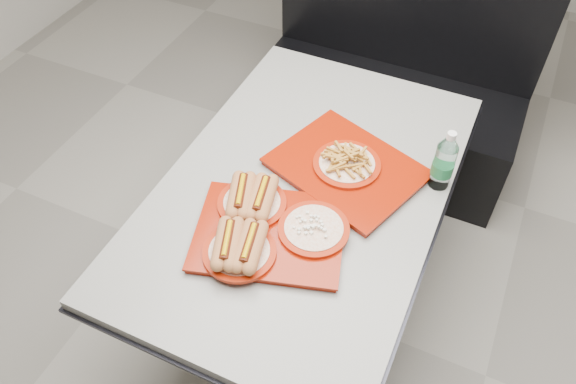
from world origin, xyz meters
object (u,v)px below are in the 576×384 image
at_px(tray_far, 347,165).
at_px(water_bottle, 444,163).
at_px(diner_table, 303,216).
at_px(booth_bench, 390,86).
at_px(tray_near, 264,227).

bearing_deg(tray_far, water_bottle, 13.72).
xyz_separation_m(diner_table, tray_far, (0.10, 0.12, 0.19)).
bearing_deg(diner_table, water_bottle, 25.45).
xyz_separation_m(booth_bench, water_bottle, (0.41, -0.90, 0.45)).
relative_size(booth_bench, tray_far, 2.36).
bearing_deg(tray_far, diner_table, -131.08).
xyz_separation_m(tray_near, tray_far, (0.13, 0.36, -0.01)).
xyz_separation_m(booth_bench, tray_near, (-0.03, -1.34, 0.38)).
distance_m(tray_near, tray_far, 0.39).
bearing_deg(water_bottle, tray_near, -134.86).
distance_m(diner_table, water_bottle, 0.52).
bearing_deg(diner_table, tray_near, -97.03).
xyz_separation_m(tray_near, water_bottle, (0.44, 0.44, 0.06)).
relative_size(tray_near, water_bottle, 2.35).
relative_size(diner_table, water_bottle, 6.25).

